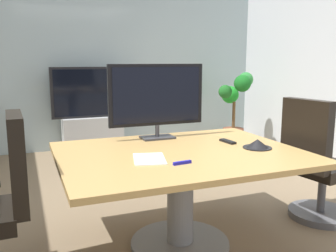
% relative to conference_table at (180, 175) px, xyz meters
% --- Properties ---
extents(ground_plane, '(7.73, 7.73, 0.00)m').
position_rel_conference_table_xyz_m(ground_plane, '(0.10, 0.16, -0.56)').
color(ground_plane, '#7A664C').
extents(wall_back_glass_partition, '(5.59, 0.10, 2.93)m').
position_rel_conference_table_xyz_m(wall_back_glass_partition, '(0.10, 3.52, 0.91)').
color(wall_back_glass_partition, '#9EB2B7').
rests_on(wall_back_glass_partition, ground).
extents(conference_table, '(1.76, 1.36, 0.74)m').
position_rel_conference_table_xyz_m(conference_table, '(0.00, 0.00, 0.00)').
color(conference_table, '#B2894C').
rests_on(conference_table, ground).
extents(office_chair_right, '(0.63, 0.61, 1.09)m').
position_rel_conference_table_xyz_m(office_chair_right, '(1.29, -0.03, -0.10)').
color(office_chair_right, '#4C4C51').
rests_on(office_chair_right, ground).
extents(tv_monitor, '(0.84, 0.18, 0.64)m').
position_rel_conference_table_xyz_m(tv_monitor, '(0.00, 0.51, 0.54)').
color(tv_monitor, '#333338').
rests_on(tv_monitor, conference_table).
extents(wall_display_unit, '(1.20, 0.36, 1.31)m').
position_rel_conference_table_xyz_m(wall_display_unit, '(-0.09, 3.17, -0.12)').
color(wall_display_unit, '#B7BABC').
rests_on(wall_display_unit, ground).
extents(potted_plant, '(0.58, 0.71, 1.22)m').
position_rel_conference_table_xyz_m(potted_plant, '(2.17, 2.73, 0.12)').
color(potted_plant, brown).
rests_on(potted_plant, ground).
extents(conference_phone, '(0.22, 0.22, 0.07)m').
position_rel_conference_table_xyz_m(conference_phone, '(0.59, -0.12, 0.21)').
color(conference_phone, black).
rests_on(conference_phone, conference_table).
extents(remote_control, '(0.07, 0.17, 0.02)m').
position_rel_conference_table_xyz_m(remote_control, '(0.48, 0.13, 0.19)').
color(remote_control, black).
rests_on(remote_control, conference_table).
extents(whiteboard_marker, '(0.13, 0.03, 0.02)m').
position_rel_conference_table_xyz_m(whiteboard_marker, '(-0.12, -0.32, 0.19)').
color(whiteboard_marker, '#1919A5').
rests_on(whiteboard_marker, conference_table).
extents(paper_notepad, '(0.28, 0.34, 0.01)m').
position_rel_conference_table_xyz_m(paper_notepad, '(-0.29, -0.13, 0.18)').
color(paper_notepad, white).
rests_on(paper_notepad, conference_table).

